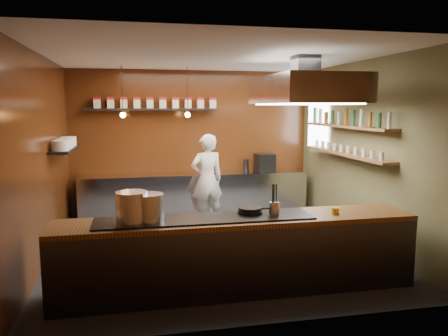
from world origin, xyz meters
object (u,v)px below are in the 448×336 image
object	(u,v)px
stockpot_large	(132,207)
espresso_machine	(265,162)
extractor_hood	(305,90)
stockpot_small	(149,208)
chef	(207,179)

from	to	relation	value
stockpot_large	espresso_machine	bearing A→B (deg)	54.27
extractor_hood	stockpot_large	size ratio (longest dim) A/B	5.47
extractor_hood	espresso_machine	xyz separation A→B (m)	(0.18, 2.56, -1.42)
stockpot_large	stockpot_small	distance (m)	0.19
stockpot_large	stockpot_small	world-z (taller)	stockpot_large
extractor_hood	chef	size ratio (longest dim) A/B	1.15
stockpot_large	stockpot_small	size ratio (longest dim) A/B	1.07
extractor_hood	espresso_machine	size ratio (longest dim) A/B	5.38
stockpot_large	extractor_hood	bearing A→B (deg)	25.85
extractor_hood	stockpot_large	distance (m)	3.16
extractor_hood	stockpot_large	bearing A→B (deg)	-154.15
extractor_hood	stockpot_small	size ratio (longest dim) A/B	5.84
stockpot_large	espresso_machine	size ratio (longest dim) A/B	0.98
stockpot_small	espresso_machine	size ratio (longest dim) A/B	0.92
stockpot_small	stockpot_large	bearing A→B (deg)	-178.38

